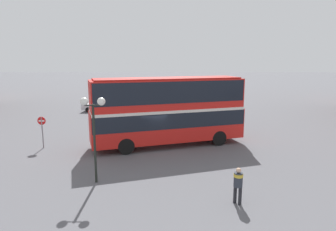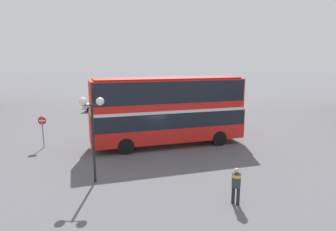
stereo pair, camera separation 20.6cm
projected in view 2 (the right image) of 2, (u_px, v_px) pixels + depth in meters
The scene contains 7 objects.
ground_plane at pixel (150, 148), 21.03m from camera, with size 240.00×240.00×0.00m, color #5B5B60.
double_decker_bus at pixel (168, 107), 21.23m from camera, with size 11.15×5.98×4.89m.
pedestrian_foreground at pixel (236, 182), 12.76m from camera, with size 0.57×0.57×1.64m.
parked_car_kerb_near at pixel (190, 110), 31.90m from camera, with size 4.34×1.87×1.56m.
parked_car_kerb_far at pixel (103, 105), 35.58m from camera, with size 4.43×1.99×1.44m.
street_lamp_twin_globe at pixel (92, 115), 14.63m from camera, with size 1.24×0.40×4.35m.
no_entry_sign at pixel (42, 127), 20.90m from camera, with size 0.57×0.08×2.24m.
Camera 2 is at (1.85, -20.19, 6.19)m, focal length 32.00 mm.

